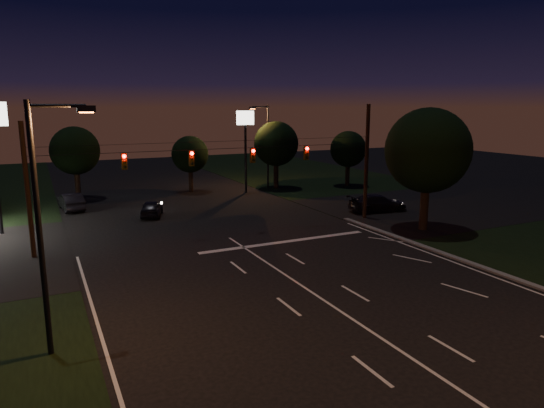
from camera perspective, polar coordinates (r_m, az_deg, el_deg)
ground at (r=21.45m, az=8.90°, el=-12.90°), size 140.00×140.00×0.00m
cross_street_right at (r=45.62m, az=18.14°, el=-0.31°), size 20.00×16.00×0.02m
center_line at (r=17.45m, az=20.88°, el=-19.55°), size 0.14×40.00×0.01m
stop_bar at (r=32.19m, az=1.60°, el=-4.45°), size 12.00×0.50×0.01m
utility_pole_right at (r=39.75m, az=10.81°, el=-1.60°), size 0.30×0.30×9.00m
utility_pole_left at (r=32.17m, az=-26.18°, el=-5.66°), size 0.28×0.28×8.00m
signal_span at (r=33.09m, az=-5.79°, el=5.63°), size 24.00×0.40×1.56m
pole_sign_right at (r=49.93m, az=-3.15°, el=8.42°), size 1.80×0.30×8.40m
street_light_left at (r=18.29m, az=-25.06°, el=-0.82°), size 2.20×0.35×9.00m
street_light_right_far at (r=53.12m, az=-0.74°, el=7.53°), size 2.20×0.35×9.00m
tree_right_near at (r=36.21m, az=17.69°, el=5.92°), size 6.00×6.00×8.76m
tree_far_b at (r=50.36m, az=-22.15°, el=5.78°), size 4.60×4.60×6.98m
tree_far_c at (r=51.35m, az=-9.64°, el=5.74°), size 3.80×3.80×5.86m
tree_far_d at (r=52.71m, az=0.44°, el=7.05°), size 4.80×4.80×7.30m
tree_far_e at (r=55.11m, az=8.91°, el=6.36°), size 4.00×4.00×6.18m
car_oncoming_a at (r=40.69m, az=-13.98°, el=-0.49°), size 2.72×4.16×1.32m
car_oncoming_b at (r=45.34m, az=-22.56°, el=0.27°), size 2.04×4.64×1.48m
car_cross at (r=42.13m, az=12.34°, el=0.09°), size 5.33×2.75×1.48m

